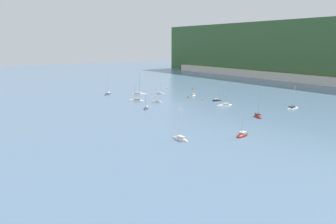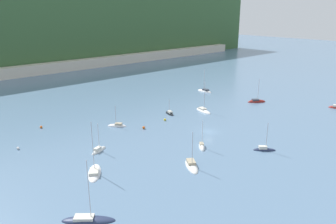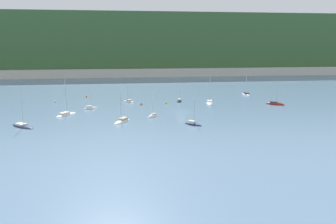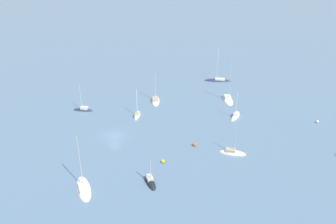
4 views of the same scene
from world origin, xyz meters
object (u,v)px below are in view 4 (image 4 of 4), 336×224
(sailboat_5, at_px, (155,101))
(sailboat_8, at_px, (235,117))
(sailboat_6, at_px, (137,116))
(mooring_buoy_0, at_px, (195,144))
(sailboat_7, at_px, (84,189))
(sailboat_12, at_px, (228,100))
(sailboat_11, at_px, (150,182))
(mooring_buoy_2, at_px, (163,161))
(mooring_buoy_1, at_px, (317,122))
(sailboat_1, at_px, (218,81))
(sailboat_2, at_px, (232,153))
(sailboat_4, at_px, (83,110))

(sailboat_5, height_order, sailboat_8, sailboat_5)
(sailboat_5, bearing_deg, sailboat_6, 153.18)
(sailboat_5, height_order, mooring_buoy_0, sailboat_5)
(sailboat_7, bearing_deg, sailboat_12, -59.83)
(sailboat_11, xyz_separation_m, mooring_buoy_2, (-5.39, -3.82, 0.24))
(sailboat_6, height_order, mooring_buoy_1, sailboat_6)
(sailboat_1, xyz_separation_m, mooring_buoy_1, (1.33, 35.75, 0.24))
(sailboat_8, xyz_separation_m, sailboat_11, (31.49, 9.78, -0.03))
(sailboat_8, bearing_deg, sailboat_12, -149.40)
(sailboat_1, height_order, mooring_buoy_0, sailboat_1)
(sailboat_5, bearing_deg, mooring_buoy_2, -177.95)
(sailboat_1, relative_size, sailboat_2, 1.65)
(sailboat_6, relative_size, sailboat_7, 0.73)
(sailboat_12, bearing_deg, sailboat_6, -67.83)
(sailboat_2, height_order, sailboat_8, sailboat_8)
(sailboat_2, height_order, sailboat_5, sailboat_5)
(sailboat_7, height_order, mooring_buoy_1, sailboat_7)
(sailboat_2, relative_size, mooring_buoy_2, 9.92)
(sailboat_4, distance_m, sailboat_5, 19.54)
(sailboat_11, bearing_deg, mooring_buoy_0, 125.61)
(sailboat_7, bearing_deg, sailboat_4, -7.94)
(sailboat_7, height_order, sailboat_12, sailboat_12)
(sailboat_7, bearing_deg, sailboat_2, -88.83)
(sailboat_2, bearing_deg, sailboat_8, 90.19)
(mooring_buoy_2, bearing_deg, sailboat_12, -155.27)
(mooring_buoy_0, bearing_deg, mooring_buoy_1, 163.86)
(sailboat_2, bearing_deg, mooring_buoy_1, 43.68)
(sailboat_2, height_order, sailboat_7, sailboat_7)
(sailboat_2, height_order, sailboat_4, sailboat_4)
(sailboat_1, bearing_deg, sailboat_5, 46.16)
(sailboat_2, relative_size, sailboat_5, 0.78)
(sailboat_11, bearing_deg, sailboat_2, 101.19)
(sailboat_6, distance_m, sailboat_8, 24.50)
(sailboat_2, xyz_separation_m, sailboat_4, (16.42, -37.25, 0.06))
(sailboat_6, bearing_deg, sailboat_4, 82.48)
(sailboat_4, bearing_deg, mooring_buoy_2, 141.16)
(sailboat_1, relative_size, sailboat_7, 1.03)
(sailboat_8, bearing_deg, sailboat_1, -148.47)
(mooring_buoy_0, bearing_deg, sailboat_4, -68.41)
(sailboat_4, bearing_deg, sailboat_11, 131.92)
(sailboat_7, distance_m, mooring_buoy_0, 24.58)
(sailboat_2, bearing_deg, sailboat_1, 98.79)
(mooring_buoy_1, bearing_deg, mooring_buoy_0, -16.14)
(sailboat_2, distance_m, sailboat_6, 27.06)
(sailboat_8, xyz_separation_m, mooring_buoy_1, (-13.71, 13.62, 0.21))
(sailboat_7, bearing_deg, sailboat_1, -50.39)
(sailboat_7, bearing_deg, mooring_buoy_0, -75.80)
(mooring_buoy_0, distance_m, mooring_buoy_1, 32.09)
(sailboat_8, height_order, mooring_buoy_0, sailboat_8)
(sailboat_2, bearing_deg, sailboat_4, 162.25)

